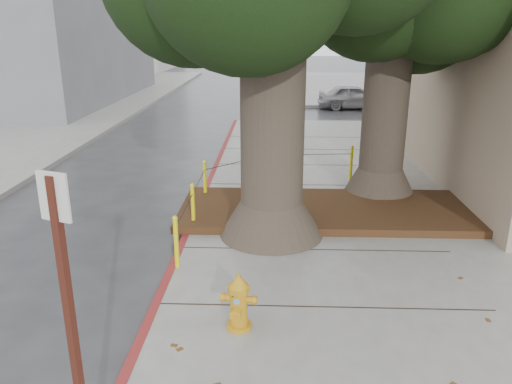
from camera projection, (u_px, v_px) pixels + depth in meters
ground at (290, 315)px, 7.42m from camera, size 140.00×140.00×0.00m
sidewalk_far at (363, 86)px, 35.63m from camera, size 16.00×20.00×0.15m
curb_red at (185, 240)px, 9.84m from camera, size 0.14×26.00×0.16m
planter_bed at (326, 210)px, 11.02m from camera, size 6.40×2.60×0.16m
bollard_ring at (247, 184)px, 11.40m from camera, size 3.79×5.39×0.95m
fire_hydrant at (239, 302)px, 6.72m from camera, size 0.44×0.41×0.82m
signpost at (70, 316)px, 4.17m from camera, size 0.28×0.12×2.88m
car_silver at (354, 97)px, 25.87m from camera, size 3.71×1.54×1.26m
car_dark at (84, 97)px, 26.09m from camera, size 1.91×4.28×1.22m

